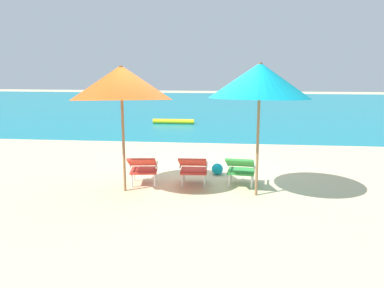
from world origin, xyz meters
name	(u,v)px	position (x,y,z in m)	size (l,w,h in m)	color
ground_plane	(205,143)	(0.00, 4.00, 0.00)	(40.00, 40.00, 0.00)	beige
ocean_band	(217,108)	(0.00, 12.95, 0.00)	(40.00, 18.00, 0.01)	teal
swim_buoy	(173,121)	(-1.46, 7.50, 0.10)	(0.18, 0.18, 1.60)	yellow
lounge_chair_left	(143,167)	(-0.90, -0.36, 0.40)	(0.65, 0.94, 0.68)	red
lounge_chair_center	(193,167)	(0.08, -0.28, 0.40)	(0.57, 0.89, 0.68)	red
lounge_chair_right	(241,168)	(1.00, -0.23, 0.40)	(0.62, 0.92, 0.68)	#338E3D
beach_umbrella_left	(121,83)	(-1.20, -0.65, 2.04)	(2.17, 2.21, 2.44)	olive
beach_umbrella_right	(260,81)	(1.28, -0.67, 2.10)	(1.96, 1.99, 2.46)	olive
beach_ball	(217,169)	(0.51, 0.62, 0.13)	(0.25, 0.25, 0.25)	#0A93AD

